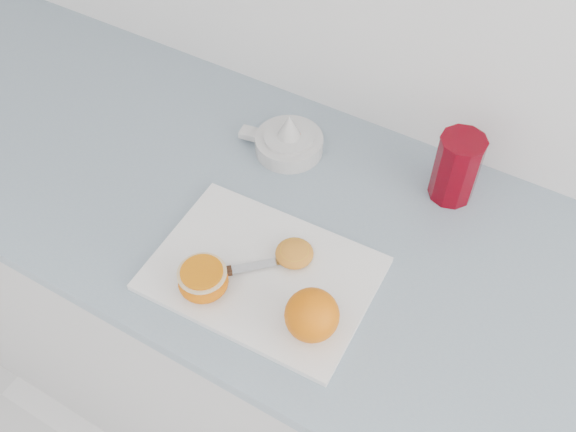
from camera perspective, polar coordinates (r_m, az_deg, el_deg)
The scene contains 8 objects.
counter at distance 1.49m, azimuth 3.41°, elevation -12.52°, with size 2.43×0.64×0.89m.
cutting_board at distance 1.06m, azimuth -2.28°, elevation -5.13°, with size 0.36×0.26×0.01m, color white.
whole_orange at distance 0.96m, azimuth 2.14°, elevation -8.81°, with size 0.08×0.08×0.08m.
half_orange at distance 1.03m, azimuth -7.55°, elevation -5.70°, with size 0.08×0.08×0.05m.
squeezed_shell at distance 1.06m, azimuth 0.57°, elevation -3.32°, with size 0.06×0.06×0.03m.
paring_knife at distance 1.06m, azimuth -6.21°, elevation -5.05°, with size 0.14×0.13×0.01m.
citrus_juicer at distance 1.24m, azimuth 0.03°, elevation 6.70°, with size 0.17×0.13×0.09m.
red_tumbler at distance 1.17m, azimuth 14.70°, elevation 3.99°, with size 0.08×0.08×0.13m.
Camera 1 is at (0.23, 1.07, 1.77)m, focal length 40.00 mm.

